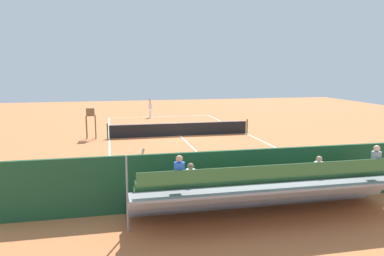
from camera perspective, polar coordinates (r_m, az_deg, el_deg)
name	(u,v)px	position (r m, az deg, el deg)	size (l,w,h in m)	color
ground_plane	(180,136)	(27.35, -1.80, -1.18)	(60.00, 60.00, 0.00)	#D17542
court_line_markings	(180,136)	(27.38, -1.82, -1.16)	(10.10, 22.20, 0.01)	white
tennis_net	(180,129)	(27.26, -1.81, -0.15)	(10.30, 0.10, 1.07)	black
backdrop_wall	(251,176)	(13.95, 8.94, -7.20)	(18.00, 0.16, 2.00)	#1E4C2D
bleacher_stand	(267,190)	(12.80, 11.21, -9.06)	(9.06, 2.40, 2.48)	gray
umpire_chair	(91,120)	(26.90, -14.99, 1.17)	(0.67, 0.67, 2.14)	brown
courtside_bench	(283,180)	(15.34, 13.55, -7.56)	(1.80, 0.40, 0.93)	#33383D
equipment_bag	(244,193)	(14.72, 7.89, -9.65)	(0.90, 0.36, 0.36)	#B22D2D
tennis_player	(150,107)	(37.43, -6.31, 3.13)	(0.44, 0.56, 1.93)	white
tennis_racket	(142,118)	(37.15, -7.55, 1.51)	(0.36, 0.58, 0.03)	black
tennis_ball_near	(166,120)	(35.65, -3.90, 1.28)	(0.07, 0.07, 0.07)	#CCDB33
line_judge	(143,173)	(14.23, -7.31, -6.77)	(0.40, 0.54, 1.93)	#232328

